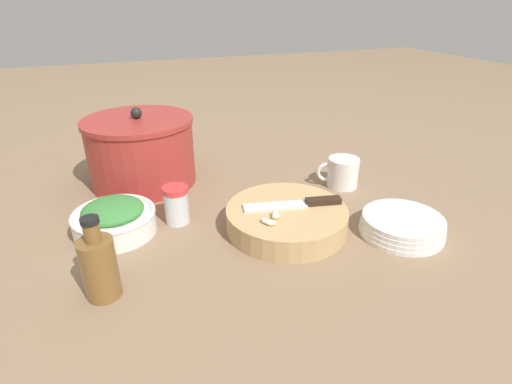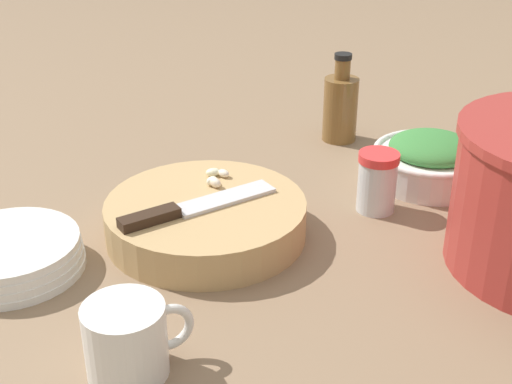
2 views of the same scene
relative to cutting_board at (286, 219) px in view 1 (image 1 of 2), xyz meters
The scene contains 10 objects.
ground_plane 0.11m from the cutting_board, 141.76° to the left, with size 5.00×5.00×0.00m, color #7F664C.
cutting_board is the anchor object (origin of this frame).
chef_knife 0.04m from the cutting_board, ahead, with size 0.21×0.07×0.01m.
garlic_cloves 0.07m from the cutting_board, 144.33° to the right, with size 0.04×0.05×0.01m.
herb_bowl 0.36m from the cutting_board, 161.90° to the left, with size 0.17×0.17×0.07m.
spice_jar 0.24m from the cutting_board, 152.46° to the left, with size 0.06×0.06×0.09m.
coffee_mug 0.27m from the cutting_board, 32.84° to the left, with size 0.11×0.08×0.08m.
plate_stack 0.24m from the cutting_board, 25.43° to the right, with size 0.17×0.17×0.04m.
oil_bottle 0.38m from the cutting_board, 167.17° to the right, with size 0.06×0.06×0.15m.
stock_pot 0.44m from the cutting_board, 126.02° to the left, with size 0.28×0.28×0.20m.
Camera 1 is at (-0.24, -0.73, 0.45)m, focal length 28.00 mm.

